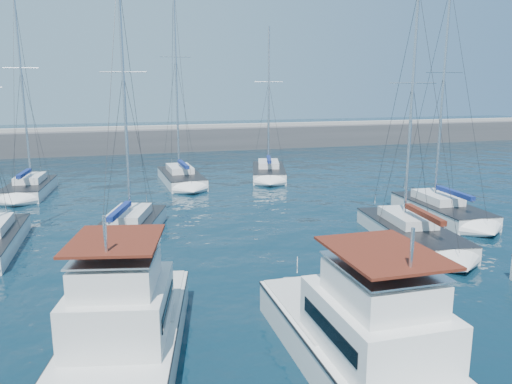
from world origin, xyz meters
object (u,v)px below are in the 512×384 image
object	(u,v)px
sailboat_mid_d	(410,232)
sailboat_mid_e	(441,209)
motor_yacht_stbd_inner	(362,340)
sailboat_mid_b	(128,229)
sailboat_back_a	(30,188)
sailboat_back_b	(181,177)
sailboat_back_c	(268,172)
motor_yacht_port_inner	(126,325)

from	to	relation	value
sailboat_mid_d	sailboat_mid_e	size ratio (longest dim) A/B	0.92
motor_yacht_stbd_inner	sailboat_mid_e	size ratio (longest dim) A/B	0.62
motor_yacht_stbd_inner	sailboat_mid_b	size ratio (longest dim) A/B	0.63
motor_yacht_stbd_inner	sailboat_mid_b	bearing A→B (deg)	111.12
motor_yacht_stbd_inner	sailboat_mid_e	xyz separation A→B (m)	(14.39, 15.47, -0.61)
sailboat_mid_d	sailboat_back_a	distance (m)	30.22
sailboat_back_b	sailboat_back_a	bearing A→B (deg)	-175.39
sailboat_back_b	sailboat_back_c	bearing A→B (deg)	2.19
sailboat_mid_b	sailboat_back_a	bearing A→B (deg)	133.26
motor_yacht_port_inner	sailboat_back_c	size ratio (longest dim) A/B	0.60
sailboat_mid_d	sailboat_back_c	distance (m)	21.96
motor_yacht_port_inner	motor_yacht_stbd_inner	size ratio (longest dim) A/B	0.92
motor_yacht_stbd_inner	sailboat_mid_b	distance (m)	17.90
sailboat_back_a	sailboat_back_b	distance (m)	12.70
sailboat_mid_d	sailboat_mid_e	distance (m)	6.53
sailboat_mid_e	sailboat_back_b	bearing A→B (deg)	135.08
sailboat_mid_e	sailboat_back_c	xyz separation A→B (m)	(-6.44, 17.82, -0.01)
sailboat_mid_e	sailboat_back_a	bearing A→B (deg)	154.04
sailboat_mid_e	sailboat_mid_b	bearing A→B (deg)	-179.69
motor_yacht_port_inner	sailboat_back_a	xyz separation A→B (m)	(-6.49, 28.32, -0.59)
sailboat_back_b	sailboat_back_c	size ratio (longest dim) A/B	1.25
motor_yacht_port_inner	sailboat_mid_e	bearing A→B (deg)	43.17
motor_yacht_port_inner	sailboat_mid_e	size ratio (longest dim) A/B	0.57
sailboat_mid_b	sailboat_back_a	world-z (taller)	sailboat_back_a
motor_yacht_stbd_inner	sailboat_back_a	bearing A→B (deg)	113.90
motor_yacht_stbd_inner	sailboat_back_b	xyz separation A→B (m)	(-0.69, 32.75, -0.58)
motor_yacht_port_inner	sailboat_mid_d	bearing A→B (deg)	40.10
motor_yacht_port_inner	sailboat_back_b	xyz separation A→B (m)	(6.14, 29.64, -0.58)
motor_yacht_port_inner	sailboat_mid_b	bearing A→B (deg)	100.22
motor_yacht_stbd_inner	motor_yacht_port_inner	bearing A→B (deg)	156.45
sailboat_mid_d	sailboat_back_c	xyz separation A→B (m)	(-1.34, 21.91, 0.01)
motor_yacht_port_inner	sailboat_mid_b	world-z (taller)	sailboat_mid_b
sailboat_mid_b	sailboat_back_c	size ratio (longest dim) A/B	1.04
sailboat_back_a	sailboat_back_b	xyz separation A→B (m)	(12.63, 1.33, 0.00)
sailboat_mid_e	sailboat_mid_d	bearing A→B (deg)	-137.26
sailboat_mid_e	sailboat_back_a	size ratio (longest dim) A/B	0.94
motor_yacht_port_inner	sailboat_back_b	world-z (taller)	sailboat_back_b
motor_yacht_stbd_inner	sailboat_mid_e	world-z (taller)	sailboat_mid_e
sailboat_mid_b	sailboat_back_c	xyz separation A→B (m)	(14.13, 16.51, -0.01)
motor_yacht_stbd_inner	sailboat_back_a	distance (m)	34.13
sailboat_back_a	motor_yacht_stbd_inner	bearing A→B (deg)	-61.35
sailboat_mid_d	sailboat_back_a	xyz separation A→B (m)	(-22.61, 20.05, 0.04)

